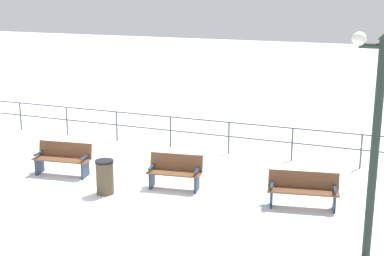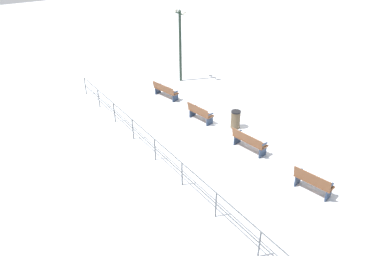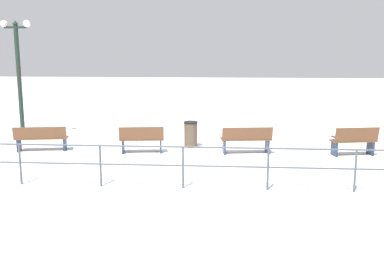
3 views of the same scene
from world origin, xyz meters
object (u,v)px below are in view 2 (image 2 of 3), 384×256
bench_second (249,141)px  bench_fourth (165,90)px  lamppost_middle (180,36)px  trash_bin (236,119)px  bench_nearest (313,182)px  bench_third (200,113)px

bench_second → bench_fourth: 6.66m
bench_second → bench_fourth: bench_second is taller
lamppost_middle → trash_bin: lamppost_middle is taller
bench_fourth → trash_bin: 4.92m
bench_second → lamppost_middle: (1.98, 8.29, 2.30)m
bench_second → trash_bin: size_ratio=1.87×
bench_nearest → lamppost_middle: size_ratio=0.34×
bench_second → bench_third: bearing=85.0°
bench_second → bench_third: (-0.15, 3.33, -0.01)m
bench_third → lamppost_middle: lamppost_middle is taller
bench_nearest → trash_bin: size_ratio=1.66×
bench_nearest → bench_fourth: bearing=79.8°
bench_second → bench_third: 3.34m
bench_second → bench_third: size_ratio=1.13×
trash_bin → bench_fourth: bearing=101.4°
bench_fourth → bench_second: bearing=-99.6°
bench_nearest → bench_fourth: 10.00m
bench_nearest → lamppost_middle: (2.01, 11.63, 2.29)m
bench_fourth → bench_nearest: bearing=-100.2°
bench_third → bench_nearest: bearing=-97.0°
bench_third → lamppost_middle: size_ratio=0.34×
bench_nearest → trash_bin: bearing=69.6°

